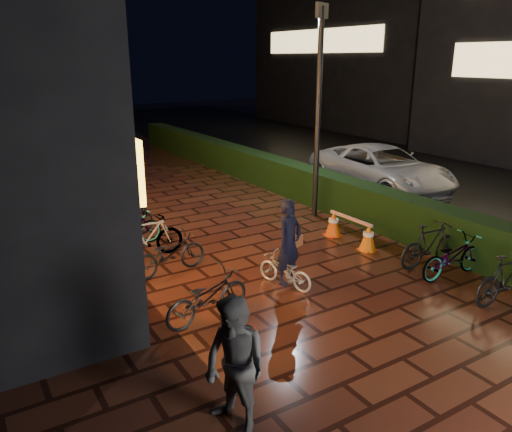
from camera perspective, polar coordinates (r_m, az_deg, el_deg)
ground at (r=9.01m, az=10.89°, el=-9.64°), size 80.00×80.00×0.00m
asphalt_road at (r=18.58m, az=21.18°, el=3.75°), size 11.00×60.00×0.01m
hedge at (r=16.78m, az=0.93°, el=5.31°), size 0.70×20.00×1.00m
bystander_person at (r=5.75m, az=-2.40°, el=-16.83°), size 0.80×0.93×1.65m
van at (r=16.45m, az=14.10°, el=5.29°), size 2.51×5.17×1.42m
far_buildings at (r=27.62m, az=25.92°, el=20.97°), size 9.08×31.00×14.00m
lamp_post_hedge at (r=13.05m, az=7.15°, el=12.48°), size 0.50×0.27×5.34m
lamp_post_sf at (r=14.47m, az=-20.38°, el=10.79°), size 0.45×0.13×4.77m
cyclist at (r=9.16m, az=3.58°, el=-4.52°), size 0.75×1.26×1.70m
traffic_barrier at (r=11.65m, az=10.70°, el=-1.57°), size 0.41×1.54×0.62m
cart_assembly at (r=12.19m, az=17.34°, el=-0.18°), size 0.67×0.57×1.01m
parked_bikes_storefront at (r=10.88m, az=-12.59°, el=-2.43°), size 1.87×6.35×0.92m
parked_bikes_hedge at (r=10.25m, az=22.32°, el=-4.54°), size 1.72×2.32×0.92m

